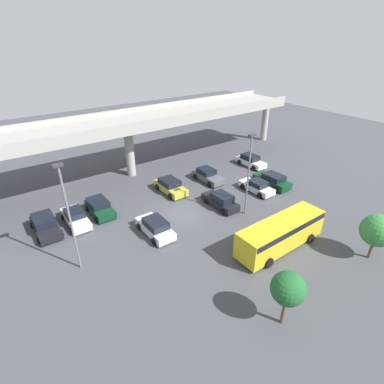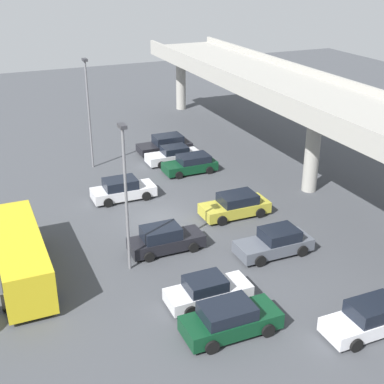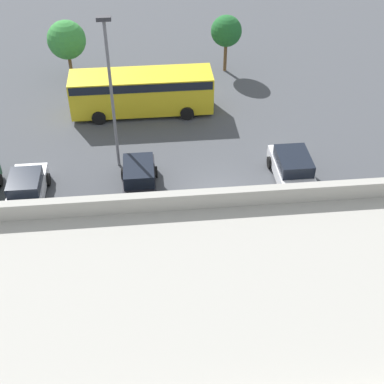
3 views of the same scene
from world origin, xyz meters
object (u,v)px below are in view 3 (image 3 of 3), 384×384
object	(u,v)px
lamp_post_mid_lot	(111,86)
tree_front_left	(226,31)
shuttle_bus	(142,90)
parked_car_7	(26,191)
tree_front_centre	(67,40)
parked_car_6	(74,270)
parked_car_3	(293,170)
parked_car_4	(201,264)
parked_car_5	(139,181)

from	to	relation	value
lamp_post_mid_lot	tree_front_left	xyz separation A→B (m)	(-7.67, -11.08, -2.00)
shuttle_bus	parked_car_7	bearing A→B (deg)	-126.06
shuttle_bus	tree_front_centre	xyz separation A→B (m)	(4.99, -5.45, 1.19)
tree_front_centre	lamp_post_mid_lot	bearing A→B (deg)	107.26
shuttle_bus	lamp_post_mid_lot	world-z (taller)	lamp_post_mid_lot
lamp_post_mid_lot	parked_car_6	bearing A→B (deg)	77.95
parked_car_3	parked_car_4	bearing A→B (deg)	-42.04
lamp_post_mid_lot	parked_car_7	bearing A→B (deg)	30.29
parked_car_3	parked_car_7	bearing A→B (deg)	-88.66
parked_car_3	parked_car_6	bearing A→B (deg)	-61.38
parked_car_7	tree_front_centre	bearing A→B (deg)	175.08
parked_car_5	lamp_post_mid_lot	world-z (taller)	lamp_post_mid_lot
parked_car_4	tree_front_left	distance (m)	20.35
shuttle_bus	lamp_post_mid_lot	xyz separation A→B (m)	(1.50, 5.77, 3.42)
parked_car_6	lamp_post_mid_lot	size ratio (longest dim) A/B	0.54
lamp_post_mid_lot	tree_front_left	bearing A→B (deg)	-124.68
parked_car_5	shuttle_bus	world-z (taller)	shuttle_bus
parked_car_5	tree_front_centre	bearing A→B (deg)	-161.48
tree_front_centre	shuttle_bus	bearing A→B (deg)	132.47
parked_car_3	parked_car_4	xyz separation A→B (m)	(5.72, 6.34, 0.01)
parked_car_7	lamp_post_mid_lot	distance (m)	6.94
parked_car_6	tree_front_left	world-z (taller)	tree_front_left
parked_car_7	tree_front_centre	distance (m)	14.16
parked_car_5	parked_car_6	distance (m)	6.65
parked_car_3	lamp_post_mid_lot	world-z (taller)	lamp_post_mid_lot
parked_car_5	parked_car_7	size ratio (longest dim) A/B	1.02
parked_car_7	tree_front_centre	world-z (taller)	tree_front_centre
shuttle_bus	lamp_post_mid_lot	distance (m)	6.87
parked_car_3	lamp_post_mid_lot	bearing A→B (deg)	-104.36
shuttle_bus	tree_front_centre	bearing A→B (deg)	132.47
parked_car_5	tree_front_left	distance (m)	15.30
parked_car_4	parked_car_5	world-z (taller)	parked_car_5
parked_car_6	shuttle_bus	size ratio (longest dim) A/B	0.52
parked_car_3	parked_car_4	distance (m)	8.54
parked_car_6	parked_car_7	world-z (taller)	parked_car_6
tree_front_centre	tree_front_left	bearing A→B (deg)	179.29
lamp_post_mid_lot	shuttle_bus	bearing A→B (deg)	-104.63
lamp_post_mid_lot	tree_front_centre	world-z (taller)	lamp_post_mid_lot
tree_front_left	shuttle_bus	bearing A→B (deg)	40.77
parked_car_6	parked_car_7	bearing A→B (deg)	26.30
parked_car_6	tree_front_left	xyz separation A→B (m)	(-9.49, -19.61, 2.27)
parked_car_3	tree_front_centre	size ratio (longest dim) A/B	1.12
parked_car_6	parked_car_5	bearing A→B (deg)	-26.43
parked_car_5	tree_front_left	size ratio (longest dim) A/B	1.10
tree_front_left	parked_car_3	bearing A→B (deg)	97.34
parked_car_5	tree_front_left	xyz separation A→B (m)	(-6.53, -13.66, 2.26)
shuttle_bus	tree_front_left	world-z (taller)	tree_front_left
parked_car_6	shuttle_bus	bearing A→B (deg)	-13.10
parked_car_7	shuttle_bus	distance (m)	10.56
parked_car_5	tree_front_centre	world-z (taller)	tree_front_centre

